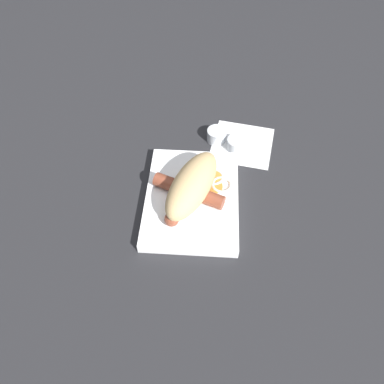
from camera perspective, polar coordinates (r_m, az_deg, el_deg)
name	(u,v)px	position (r m, az deg, el deg)	size (l,w,h in m)	color
ground_plane	(192,202)	(0.74, 0.00, -1.47)	(3.00, 3.00, 0.00)	#232326
food_tray	(192,198)	(0.73, 0.00, -0.99)	(0.24, 0.18, 0.02)	white
bread_roll	(190,187)	(0.70, -0.37, 0.84)	(0.19, 0.13, 0.06)	tan
sausage	(189,191)	(0.71, -0.52, 0.14)	(0.16, 0.14, 0.03)	brown
pickled_veggies	(215,179)	(0.75, 3.48, 2.00)	(0.08, 0.08, 0.01)	orange
napkin	(242,144)	(0.85, 7.65, 7.31)	(0.15, 0.15, 0.00)	white
condiment_cup_near	(237,145)	(0.83, 6.84, 7.16)	(0.04, 0.04, 0.03)	silver
condiment_cup_far	(217,136)	(0.85, 3.80, 8.55)	(0.04, 0.04, 0.03)	silver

